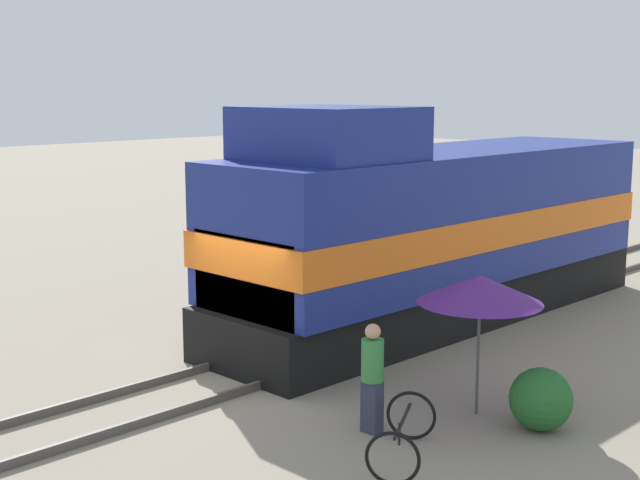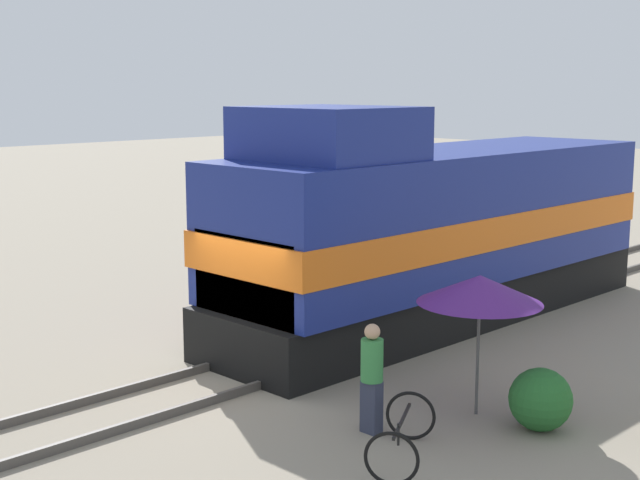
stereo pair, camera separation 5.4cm
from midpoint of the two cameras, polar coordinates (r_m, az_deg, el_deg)
The scene contains 8 objects.
ground_plane at distance 16.34m, azimuth -4.74°, elevation -8.68°, with size 120.00×120.00×0.00m, color gray.
rail_near at distance 16.85m, azimuth -6.34°, elevation -7.86°, with size 0.08×37.12×0.15m, color #4C4742.
rail_far at distance 15.80m, azimuth -3.04°, elevation -9.03°, with size 0.08×37.12×0.15m, color #4C4742.
locomotive at distance 19.67m, azimuth 7.28°, elevation 0.62°, with size 3.22×12.06×4.79m.
vendor_umbrella at distance 14.16m, azimuth 10.30°, elevation -3.12°, with size 1.98×1.98×2.27m.
shrub_cluster at distance 14.15m, azimuth 14.04°, elevation -9.87°, with size 0.97×0.97×0.97m, color #236028.
person_bystander at distance 13.52m, azimuth 3.45°, elevation -8.57°, with size 0.34×0.34×1.70m.
bicycle at distance 12.76m, azimuth 5.37°, elevation -12.33°, with size 1.47×1.79×0.75m.
Camera 2 is at (11.89, -9.93, 5.21)m, focal length 50.00 mm.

